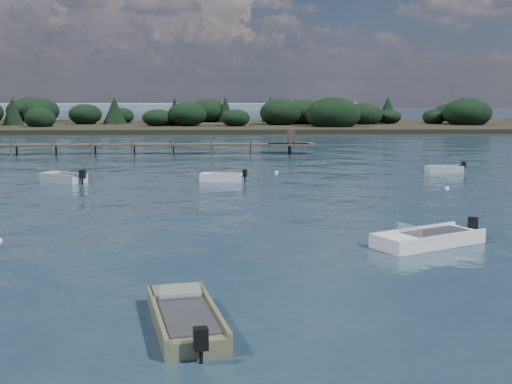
{
  "coord_description": "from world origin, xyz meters",
  "views": [
    {
      "loc": [
        -2.51,
        -21.97,
        6.58
      ],
      "look_at": [
        -1.14,
        14.0,
        1.0
      ],
      "focal_mm": 45.0,
      "sensor_mm": 36.0,
      "label": 1
    }
  ],
  "objects_px": {
    "tender_far_grey_b": "(444,171)",
    "tender_far_white": "(222,179)",
    "dinghy_mid_white_a": "(428,241)",
    "tender_far_grey": "(63,180)",
    "dinghy_near_olive": "(185,321)",
    "jetty": "(54,145)"
  },
  "relations": [
    {
      "from": "jetty",
      "to": "dinghy_mid_white_a",
      "type": "bearing_deg",
      "value": -57.08
    },
    {
      "from": "tender_far_grey_b",
      "to": "tender_far_white",
      "type": "relative_size",
      "value": 0.95
    },
    {
      "from": "dinghy_mid_white_a",
      "to": "tender_far_grey",
      "type": "bearing_deg",
      "value": 135.39
    },
    {
      "from": "dinghy_near_olive",
      "to": "tender_far_white",
      "type": "bearing_deg",
      "value": 88.91
    },
    {
      "from": "dinghy_mid_white_a",
      "to": "tender_far_grey",
      "type": "height_order",
      "value": "tender_far_grey"
    },
    {
      "from": "tender_far_white",
      "to": "dinghy_mid_white_a",
      "type": "bearing_deg",
      "value": -65.83
    },
    {
      "from": "tender_far_grey_b",
      "to": "tender_far_white",
      "type": "height_order",
      "value": "tender_far_white"
    },
    {
      "from": "tender_far_grey_b",
      "to": "tender_far_grey",
      "type": "xyz_separation_m",
      "value": [
        -30.26,
        -4.53,
        0.02
      ]
    },
    {
      "from": "dinghy_near_olive",
      "to": "tender_far_grey",
      "type": "relative_size",
      "value": 1.33
    },
    {
      "from": "dinghy_near_olive",
      "to": "jetty",
      "type": "relative_size",
      "value": 0.08
    },
    {
      "from": "dinghy_mid_white_a",
      "to": "tender_far_grey_b",
      "type": "distance_m",
      "value": 26.95
    },
    {
      "from": "tender_far_grey",
      "to": "tender_far_white",
      "type": "bearing_deg",
      "value": -0.37
    },
    {
      "from": "tender_far_grey",
      "to": "tender_far_grey_b",
      "type": "bearing_deg",
      "value": 8.52
    },
    {
      "from": "dinghy_mid_white_a",
      "to": "tender_far_grey_b",
      "type": "height_order",
      "value": "dinghy_mid_white_a"
    },
    {
      "from": "dinghy_mid_white_a",
      "to": "tender_far_grey_b",
      "type": "relative_size",
      "value": 1.59
    },
    {
      "from": "tender_far_grey",
      "to": "jetty",
      "type": "relative_size",
      "value": 0.06
    },
    {
      "from": "tender_far_white",
      "to": "tender_far_grey",
      "type": "bearing_deg",
      "value": 179.63
    },
    {
      "from": "tender_far_grey_b",
      "to": "dinghy_near_olive",
      "type": "relative_size",
      "value": 0.66
    },
    {
      "from": "dinghy_mid_white_a",
      "to": "tender_far_white",
      "type": "distance_m",
      "value": 22.73
    },
    {
      "from": "dinghy_near_olive",
      "to": "tender_far_grey",
      "type": "xyz_separation_m",
      "value": [
        -11.21,
        30.39,
        0.02
      ]
    },
    {
      "from": "tender_far_grey_b",
      "to": "tender_far_white",
      "type": "distance_m",
      "value": 19.03
    },
    {
      "from": "dinghy_near_olive",
      "to": "jetty",
      "type": "distance_m",
      "value": 55.47
    }
  ]
}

